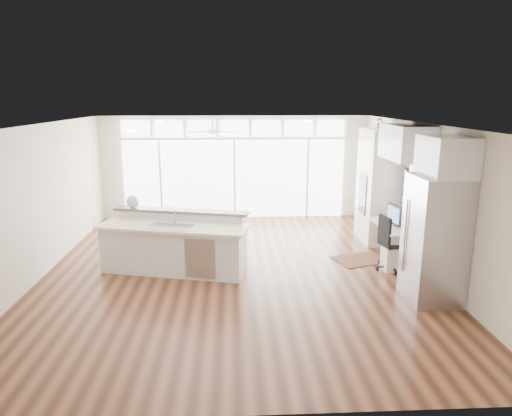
{
  "coord_description": "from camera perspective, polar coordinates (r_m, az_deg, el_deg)",
  "views": [
    {
      "loc": [
        -0.02,
        -8.01,
        3.16
      ],
      "look_at": [
        0.4,
        0.6,
        1.06
      ],
      "focal_mm": 32.0,
      "sensor_mm": 36.0,
      "label": 1
    }
  ],
  "objects": [
    {
      "name": "refrigerator",
      "position": [
        7.67,
        21.44,
        -3.65
      ],
      "size": [
        0.76,
        0.9,
        2.0
      ],
      "primitive_type": "cube",
      "color": "#A3A3A8",
      "rests_on": "floor"
    },
    {
      "name": "upper_cabinets",
      "position": [
        8.94,
        18.27,
        7.8
      ],
      "size": [
        0.64,
        1.3,
        0.64
      ],
      "primitive_type": "cube",
      "color": "silver",
      "rests_on": "wall_right"
    },
    {
      "name": "wall_left",
      "position": [
        8.92,
        -25.71,
        0.6
      ],
      "size": [
        0.04,
        8.0,
        2.7
      ],
      "primitive_type": "cube",
      "color": "beige",
      "rests_on": "floor"
    },
    {
      "name": "monitor",
      "position": [
        9.13,
        16.93,
        -0.78
      ],
      "size": [
        0.17,
        0.52,
        0.43
      ],
      "primitive_type": "cube",
      "rotation": [
        0.0,
        0.0,
        0.17
      ],
      "color": "black",
      "rests_on": "desk_nook"
    },
    {
      "name": "wall_right",
      "position": [
        8.94,
        20.45,
        1.12
      ],
      "size": [
        0.04,
        8.0,
        2.7
      ],
      "primitive_type": "cube",
      "color": "beige",
      "rests_on": "floor"
    },
    {
      "name": "transom_row",
      "position": [
        11.98,
        -2.77,
        9.92
      ],
      "size": [
        5.9,
        0.06,
        0.4
      ],
      "primitive_type": "cube",
      "color": "white",
      "rests_on": "wall_back"
    },
    {
      "name": "glass_wall",
      "position": [
        12.14,
        -2.69,
        3.65
      ],
      "size": [
        5.8,
        0.06,
        2.08
      ],
      "primitive_type": "cube",
      "color": "white",
      "rests_on": "wall_back"
    },
    {
      "name": "oven_cabinet",
      "position": [
        10.49,
        14.94,
        2.72
      ],
      "size": [
        0.64,
        1.2,
        2.5
      ],
      "primitive_type": "cube",
      "color": "silver",
      "rests_on": "floor"
    },
    {
      "name": "desk_nook",
      "position": [
        9.31,
        17.14,
        -4.32
      ],
      "size": [
        0.72,
        1.3,
        0.76
      ],
      "primitive_type": "cube",
      "color": "silver",
      "rests_on": "floor"
    },
    {
      "name": "desk_window",
      "position": [
        9.16,
        19.59,
        2.75
      ],
      "size": [
        0.04,
        0.85,
        0.85
      ],
      "primitive_type": "cube",
      "color": "white",
      "rests_on": "wall_right"
    },
    {
      "name": "ceiling",
      "position": [
        8.03,
        -2.72,
        10.38
      ],
      "size": [
        7.0,
        8.0,
        0.02
      ],
      "primitive_type": "cube",
      "color": "white",
      "rests_on": "wall_back"
    },
    {
      "name": "office_chair",
      "position": [
        8.88,
        16.83,
        -4.23
      ],
      "size": [
        0.63,
        0.6,
        1.04
      ],
      "primitive_type": "cube",
      "rotation": [
        0.0,
        0.0,
        0.2
      ],
      "color": "black",
      "rests_on": "floor"
    },
    {
      "name": "wall_back",
      "position": [
        12.15,
        -2.71,
        5.09
      ],
      "size": [
        7.0,
        0.04,
        2.7
      ],
      "primitive_type": "cube",
      "color": "beige",
      "rests_on": "floor"
    },
    {
      "name": "fridge_cabinet",
      "position": [
        7.44,
        22.74,
        5.99
      ],
      "size": [
        0.64,
        0.9,
        0.6
      ],
      "primitive_type": "cube",
      "color": "silver",
      "rests_on": "wall_right"
    },
    {
      "name": "framed_photos",
      "position": [
        9.75,
        18.17,
        2.59
      ],
      "size": [
        0.06,
        0.22,
        0.8
      ],
      "primitive_type": "cube",
      "color": "black",
      "rests_on": "wall_right"
    },
    {
      "name": "fishbowl",
      "position": [
        9.08,
        -15.15,
        0.78
      ],
      "size": [
        0.28,
        0.28,
        0.24
      ],
      "primitive_type": "sphere",
      "rotation": [
        0.0,
        0.0,
        -0.18
      ],
      "color": "#B8BEC5",
      "rests_on": "kitchen_island"
    },
    {
      "name": "wall_front",
      "position": [
        4.4,
        -2.33,
        -10.6
      ],
      "size": [
        7.0,
        0.04,
        2.7
      ],
      "primitive_type": "cube",
      "color": "beige",
      "rests_on": "floor"
    },
    {
      "name": "floor",
      "position": [
        8.62,
        -2.51,
        -7.92
      ],
      "size": [
        7.0,
        8.0,
        0.02
      ],
      "primitive_type": "cube",
      "color": "#3E2013",
      "rests_on": "ground"
    },
    {
      "name": "potted_plant",
      "position": [
        10.33,
        15.41,
        10.17
      ],
      "size": [
        0.27,
        0.29,
        0.23
      ],
      "primitive_type": "imported",
      "rotation": [
        0.0,
        0.0,
        -0.0
      ],
      "color": "#305323",
      "rests_on": "oven_cabinet"
    },
    {
      "name": "rug",
      "position": [
        9.4,
        12.85,
        -6.29
      ],
      "size": [
        1.17,
        1.0,
        0.01
      ],
      "primitive_type": "cube",
      "rotation": [
        0.0,
        0.0,
        0.33
      ],
      "color": "#371C11",
      "rests_on": "floor"
    },
    {
      "name": "ceiling_fan",
      "position": [
        10.84,
        -5.44,
        10.02
      ],
      "size": [
        1.16,
        1.16,
        0.32
      ],
      "primitive_type": "cube",
      "color": "silver",
      "rests_on": "ceiling"
    },
    {
      "name": "keyboard",
      "position": [
        9.12,
        15.83,
        -2.06
      ],
      "size": [
        0.13,
        0.32,
        0.02
      ],
      "primitive_type": "cube",
      "rotation": [
        0.0,
        0.0,
        -0.03
      ],
      "color": "silver",
      "rests_on": "desk_nook"
    },
    {
      "name": "recessed_lights",
      "position": [
        8.23,
        -2.72,
        10.32
      ],
      "size": [
        3.4,
        3.0,
        0.02
      ],
      "primitive_type": "cube",
      "color": "white",
      "rests_on": "ceiling"
    },
    {
      "name": "kitchen_island",
      "position": [
        8.53,
        -10.28,
        -4.42
      ],
      "size": [
        2.9,
        1.65,
        1.09
      ],
      "primitive_type": "cube",
      "rotation": [
        0.0,
        0.0,
        -0.24
      ],
      "color": "silver",
      "rests_on": "floor"
    }
  ]
}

